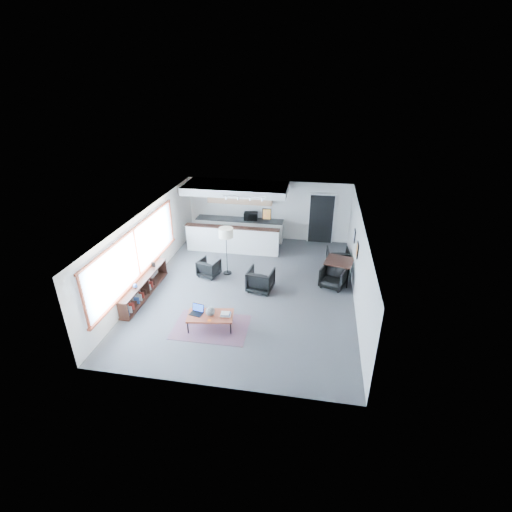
% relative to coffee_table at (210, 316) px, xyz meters
% --- Properties ---
extents(room, '(7.02, 9.02, 2.62)m').
position_rel_coffee_table_xyz_m(room, '(0.68, 2.31, 0.91)').
color(room, '#49494C').
rests_on(room, ground).
extents(window, '(0.10, 5.95, 1.66)m').
position_rel_coffee_table_xyz_m(window, '(-2.78, 1.41, 1.06)').
color(window, '#8CBFFF').
rests_on(window, room).
extents(console, '(0.35, 3.00, 0.80)m').
position_rel_coffee_table_xyz_m(console, '(-2.62, 1.27, -0.07)').
color(console, black).
rests_on(console, floor).
extents(kitchenette, '(4.20, 1.96, 2.60)m').
position_rel_coffee_table_xyz_m(kitchenette, '(-0.52, 6.02, 0.98)').
color(kitchenette, white).
rests_on(kitchenette, floor).
extents(doorway, '(1.10, 0.12, 2.15)m').
position_rel_coffee_table_xyz_m(doorway, '(2.98, 6.74, 0.68)').
color(doorway, black).
rests_on(doorway, room).
extents(track_light, '(1.60, 0.07, 0.15)m').
position_rel_coffee_table_xyz_m(track_light, '(0.09, 4.51, 2.13)').
color(track_light, silver).
rests_on(track_light, room).
extents(wall_art_lower, '(0.03, 0.38, 0.48)m').
position_rel_coffee_table_xyz_m(wall_art_lower, '(4.15, 2.71, 1.16)').
color(wall_art_lower, black).
rests_on(wall_art_lower, room).
extents(wall_art_upper, '(0.03, 0.34, 0.44)m').
position_rel_coffee_table_xyz_m(wall_art_upper, '(4.15, 4.01, 1.11)').
color(wall_art_upper, black).
rests_on(wall_art_upper, room).
extents(kilim_rug, '(2.17, 1.50, 0.01)m').
position_rel_coffee_table_xyz_m(kilim_rug, '(-0.00, 0.00, -0.39)').
color(kilim_rug, '#5B3745').
rests_on(kilim_rug, floor).
extents(coffee_table, '(1.40, 0.89, 0.43)m').
position_rel_coffee_table_xyz_m(coffee_table, '(0.00, 0.00, 0.00)').
color(coffee_table, maroon).
rests_on(coffee_table, floor).
extents(laptop, '(0.41, 0.36, 0.26)m').
position_rel_coffee_table_xyz_m(laptop, '(-0.40, 0.05, 0.11)').
color(laptop, black).
rests_on(laptop, coffee_table).
extents(ceramic_pot, '(0.27, 0.27, 0.27)m').
position_rel_coffee_table_xyz_m(ceramic_pot, '(0.01, -0.02, 0.17)').
color(ceramic_pot, gray).
rests_on(ceramic_pot, coffee_table).
extents(book_stack, '(0.31, 0.26, 0.09)m').
position_rel_coffee_table_xyz_m(book_stack, '(0.43, 0.06, 0.07)').
color(book_stack, silver).
rests_on(book_stack, coffee_table).
extents(coaster, '(0.09, 0.09, 0.01)m').
position_rel_coffee_table_xyz_m(coaster, '(0.05, -0.25, 0.04)').
color(coaster, '#E5590C').
rests_on(coaster, coffee_table).
extents(armchair_left, '(0.82, 0.79, 0.70)m').
position_rel_coffee_table_xyz_m(armchair_left, '(-0.91, 2.96, -0.05)').
color(armchair_left, black).
rests_on(armchair_left, floor).
extents(armchair_right, '(0.92, 0.88, 0.84)m').
position_rel_coffee_table_xyz_m(armchair_right, '(1.08, 2.31, 0.03)').
color(armchair_right, black).
rests_on(armchair_right, floor).
extents(floor_lamp, '(0.66, 0.66, 1.79)m').
position_rel_coffee_table_xyz_m(floor_lamp, '(-0.31, 3.25, 1.16)').
color(floor_lamp, black).
rests_on(floor_lamp, floor).
extents(dining_table, '(1.11, 1.11, 0.78)m').
position_rel_coffee_table_xyz_m(dining_table, '(3.68, 3.42, 0.31)').
color(dining_table, black).
rests_on(dining_table, floor).
extents(dining_chair_near, '(0.85, 0.82, 0.69)m').
position_rel_coffee_table_xyz_m(dining_chair_near, '(3.50, 2.93, -0.05)').
color(dining_chair_near, black).
rests_on(dining_chair_near, floor).
extents(dining_chair_far, '(0.74, 0.70, 0.70)m').
position_rel_coffee_table_xyz_m(dining_chair_far, '(3.68, 4.43, -0.04)').
color(dining_chair_far, black).
rests_on(dining_chair_far, floor).
extents(microwave, '(0.61, 0.38, 0.39)m').
position_rel_coffee_table_xyz_m(microwave, '(-0.02, 6.46, 0.73)').
color(microwave, black).
rests_on(microwave, kitchenette).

